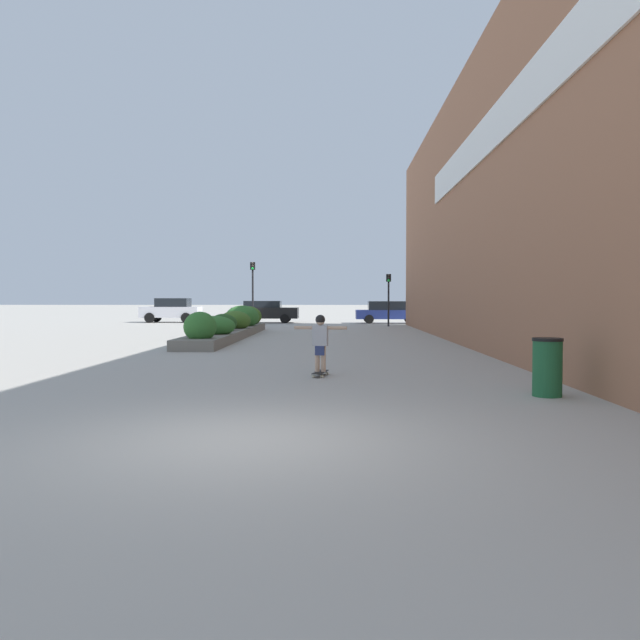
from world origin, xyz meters
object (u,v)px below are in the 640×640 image
object	(u,v)px
traffic_light_right	(389,290)
skateboard	(320,373)
trash_bin	(547,367)
car_center_left	(172,310)
car_rightmost	(265,311)
traffic_light_left	(253,283)
car_leftmost	(388,312)
skateboarder	(320,337)
car_center_right	(474,312)

from	to	relation	value
traffic_light_right	skateboard	bearing A→B (deg)	-98.28
trash_bin	car_center_left	size ratio (longest dim) A/B	0.25
skateboard	trash_bin	distance (m)	4.80
car_rightmost	traffic_light_left	world-z (taller)	traffic_light_left
car_center_left	traffic_light_right	distance (m)	15.75
car_leftmost	car_center_left	world-z (taller)	car_center_left
car_rightmost	traffic_light_left	bearing A→B (deg)	-0.58
skateboarder	traffic_light_right	distance (m)	24.18
skateboarder	traffic_light_right	size ratio (longest dim) A/B	0.39
skateboard	car_rightmost	xyz separation A→B (m)	(-4.54, 29.19, 0.72)
skateboard	car_center_left	size ratio (longest dim) A/B	0.20
skateboarder	skateboard	bearing A→B (deg)	97.14
car_center_left	traffic_light_left	distance (m)	9.20
car_leftmost	skateboard	bearing A→B (deg)	-7.71
skateboarder	car_center_right	bearing A→B (deg)	82.10
car_leftmost	traffic_light_left	size ratio (longest dim) A/B	1.17
skateboard	trash_bin	bearing A→B (deg)	-23.31
skateboard	traffic_light_right	bearing A→B (deg)	92.44
skateboard	skateboarder	size ratio (longest dim) A/B	0.66
car_center_left	car_rightmost	world-z (taller)	car_center_left
skateboard	car_center_left	distance (m)	31.69
car_center_right	car_leftmost	bearing A→B (deg)	-89.84
car_center_left	skateboarder	bearing A→B (deg)	-159.45
skateboard	car_center_left	bearing A→B (deg)	121.27
skateboarder	car_leftmost	bearing A→B (deg)	93.00
car_center_left	trash_bin	bearing A→B (deg)	-154.99
traffic_light_left	skateboarder	bearing A→B (deg)	-78.88
trash_bin	traffic_light_left	distance (m)	27.52
car_center_right	car_rightmost	size ratio (longest dim) A/B	0.86
trash_bin	car_rightmost	world-z (taller)	car_rightmost
skateboarder	car_center_right	world-z (taller)	car_center_right
car_center_left	car_center_right	world-z (taller)	car_center_left
traffic_light_right	skateboarder	bearing A→B (deg)	-98.28
car_center_right	skateboard	bearing A→B (deg)	-18.61
trash_bin	car_center_right	world-z (taller)	car_center_right
skateboarder	traffic_light_right	xyz separation A→B (m)	(3.48, 23.89, 1.32)
car_center_right	traffic_light_right	xyz separation A→B (m)	(-6.12, -4.62, 1.39)
car_leftmost	traffic_light_left	xyz separation A→B (m)	(-8.46, -5.10, 1.81)
car_center_right	car_center_left	bearing A→B (deg)	-93.18
car_leftmost	car_rightmost	size ratio (longest dim) A/B	1.00
skateboard	car_center_left	world-z (taller)	car_center_left
car_leftmost	car_center_left	bearing A→B (deg)	-94.45
trash_bin	car_rightmost	xyz separation A→B (m)	(-8.51, 31.87, 0.29)
skateboard	car_leftmost	distance (m)	28.76
skateboarder	trash_bin	distance (m)	4.80
car_center_left	car_rightmost	distance (m)	6.60
skateboard	car_rightmost	world-z (taller)	car_rightmost
car_leftmost	skateboarder	bearing A→B (deg)	-7.71
car_center_right	traffic_light_right	size ratio (longest dim) A/B	1.23
skateboarder	traffic_light_left	bearing A→B (deg)	111.84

